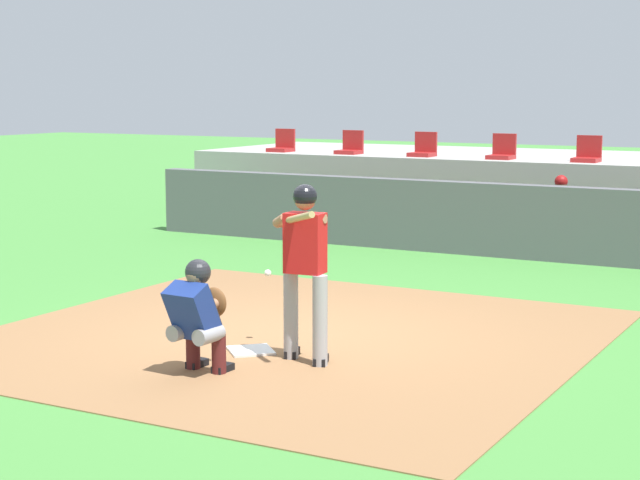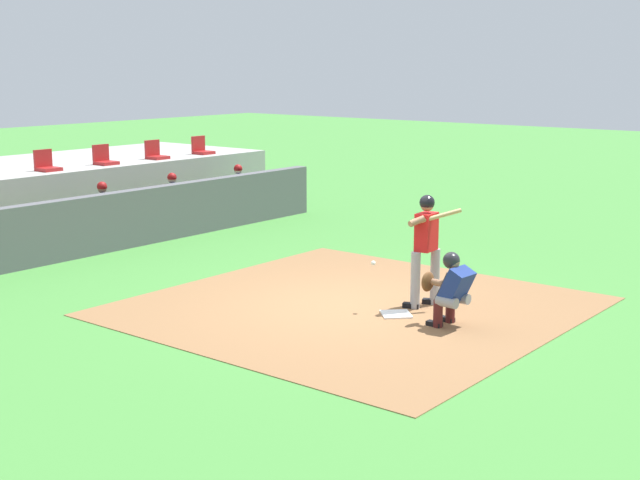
{
  "view_description": "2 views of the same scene",
  "coord_description": "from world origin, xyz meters",
  "px_view_note": "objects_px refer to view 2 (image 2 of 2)",
  "views": [
    {
      "loc": [
        5.77,
        -9.79,
        2.74
      ],
      "look_at": [
        0.0,
        0.7,
        1.0
      ],
      "focal_mm": 58.82,
      "sensor_mm": 36.0,
      "label": 1
    },
    {
      "loc": [
        -10.87,
        -8.01,
        3.81
      ],
      "look_at": [
        0.0,
        0.7,
        1.0
      ],
      "focal_mm": 49.23,
      "sensor_mm": 36.0,
      "label": 2
    }
  ],
  "objects_px": {
    "stadium_seat_5": "(104,159)",
    "stadium_seat_6": "(155,154)",
    "stadium_seat_4": "(46,165)",
    "catcher_crouched": "(450,287)",
    "dugout_player_2": "(242,189)",
    "stadium_seat_7": "(201,149)",
    "home_plate": "(396,314)",
    "batter_at_plate": "(426,243)",
    "dugout_player_1": "(176,200)",
    "dugout_player_0": "(107,211)"
  },
  "relations": [
    {
      "from": "catcher_crouched",
      "to": "dugout_player_0",
      "type": "xyz_separation_m",
      "value": [
        0.88,
        9.07,
        0.07
      ]
    },
    {
      "from": "home_plate",
      "to": "stadium_seat_7",
      "type": "distance_m",
      "value": 11.76
    },
    {
      "from": "catcher_crouched",
      "to": "stadium_seat_4",
      "type": "bearing_deg",
      "value": 85.85
    },
    {
      "from": "home_plate",
      "to": "stadium_seat_7",
      "type": "xyz_separation_m",
      "value": [
        5.69,
        10.18,
        1.51
      ]
    },
    {
      "from": "catcher_crouched",
      "to": "dugout_player_2",
      "type": "relative_size",
      "value": 1.32
    },
    {
      "from": "dugout_player_1",
      "to": "stadium_seat_7",
      "type": "height_order",
      "value": "stadium_seat_7"
    },
    {
      "from": "dugout_player_2",
      "to": "stadium_seat_7",
      "type": "height_order",
      "value": "stadium_seat_7"
    },
    {
      "from": "home_plate",
      "to": "stadium_seat_4",
      "type": "height_order",
      "value": "stadium_seat_4"
    },
    {
      "from": "home_plate",
      "to": "dugout_player_1",
      "type": "relative_size",
      "value": 0.34
    },
    {
      "from": "batter_at_plate",
      "to": "catcher_crouched",
      "type": "height_order",
      "value": "batter_at_plate"
    },
    {
      "from": "stadium_seat_6",
      "to": "stadium_seat_7",
      "type": "xyz_separation_m",
      "value": [
        1.62,
        0.0,
        0.0
      ]
    },
    {
      "from": "catcher_crouched",
      "to": "stadium_seat_5",
      "type": "bearing_deg",
      "value": 77.65
    },
    {
      "from": "home_plate",
      "to": "dugout_player_2",
      "type": "distance_m",
      "value": 9.64
    },
    {
      "from": "catcher_crouched",
      "to": "stadium_seat_6",
      "type": "height_order",
      "value": "stadium_seat_6"
    },
    {
      "from": "catcher_crouched",
      "to": "stadium_seat_5",
      "type": "xyz_separation_m",
      "value": [
        2.43,
        11.11,
        0.93
      ]
    },
    {
      "from": "dugout_player_1",
      "to": "dugout_player_2",
      "type": "bearing_deg",
      "value": 0.0
    },
    {
      "from": "home_plate",
      "to": "stadium_seat_5",
      "type": "xyz_separation_m",
      "value": [
        2.44,
        10.18,
        1.51
      ]
    },
    {
      "from": "stadium_seat_7",
      "to": "catcher_crouched",
      "type": "bearing_deg",
      "value": -117.09
    },
    {
      "from": "dugout_player_1",
      "to": "stadium_seat_6",
      "type": "bearing_deg",
      "value": 60.17
    },
    {
      "from": "home_plate",
      "to": "stadium_seat_6",
      "type": "relative_size",
      "value": 0.92
    },
    {
      "from": "dugout_player_2",
      "to": "stadium_seat_5",
      "type": "relative_size",
      "value": 2.71
    },
    {
      "from": "home_plate",
      "to": "dugout_player_1",
      "type": "distance_m",
      "value": 8.67
    },
    {
      "from": "catcher_crouched",
      "to": "stadium_seat_4",
      "type": "relative_size",
      "value": 3.57
    },
    {
      "from": "stadium_seat_4",
      "to": "catcher_crouched",
      "type": "bearing_deg",
      "value": -94.15
    },
    {
      "from": "batter_at_plate",
      "to": "stadium_seat_6",
      "type": "height_order",
      "value": "stadium_seat_6"
    },
    {
      "from": "batter_at_plate",
      "to": "stadium_seat_6",
      "type": "relative_size",
      "value": 3.76
    },
    {
      "from": "batter_at_plate",
      "to": "stadium_seat_7",
      "type": "xyz_separation_m",
      "value": [
        5.0,
        10.26,
        0.5
      ]
    },
    {
      "from": "batter_at_plate",
      "to": "dugout_player_2",
      "type": "height_order",
      "value": "batter_at_plate"
    },
    {
      "from": "stadium_seat_4",
      "to": "dugout_player_0",
      "type": "bearing_deg",
      "value": -87.98
    },
    {
      "from": "dugout_player_0",
      "to": "stadium_seat_7",
      "type": "xyz_separation_m",
      "value": [
        4.8,
        2.03,
        0.86
      ]
    },
    {
      "from": "catcher_crouched",
      "to": "stadium_seat_6",
      "type": "bearing_deg",
      "value": 69.94
    },
    {
      "from": "dugout_player_1",
      "to": "catcher_crouched",
      "type": "bearing_deg",
      "value": -107.67
    },
    {
      "from": "stadium_seat_5",
      "to": "stadium_seat_6",
      "type": "bearing_deg",
      "value": 0.0
    },
    {
      "from": "home_plate",
      "to": "stadium_seat_4",
      "type": "xyz_separation_m",
      "value": [
        0.81,
        10.18,
        1.51
      ]
    },
    {
      "from": "stadium_seat_5",
      "to": "home_plate",
      "type": "bearing_deg",
      "value": -103.47
    },
    {
      "from": "batter_at_plate",
      "to": "stadium_seat_4",
      "type": "bearing_deg",
      "value": 89.32
    },
    {
      "from": "dugout_player_2",
      "to": "stadium_seat_6",
      "type": "height_order",
      "value": "stadium_seat_6"
    },
    {
      "from": "catcher_crouched",
      "to": "stadium_seat_5",
      "type": "height_order",
      "value": "stadium_seat_5"
    },
    {
      "from": "stadium_seat_7",
      "to": "dugout_player_1",
      "type": "bearing_deg",
      "value": -143.92
    },
    {
      "from": "home_plate",
      "to": "stadium_seat_5",
      "type": "height_order",
      "value": "stadium_seat_5"
    },
    {
      "from": "home_plate",
      "to": "batter_at_plate",
      "type": "relative_size",
      "value": 0.24
    },
    {
      "from": "dugout_player_1",
      "to": "dugout_player_2",
      "type": "height_order",
      "value": "same"
    },
    {
      "from": "batter_at_plate",
      "to": "dugout_player_1",
      "type": "height_order",
      "value": "batter_at_plate"
    },
    {
      "from": "dugout_player_1",
      "to": "dugout_player_2",
      "type": "xyz_separation_m",
      "value": [
        2.23,
        0.0,
        0.0
      ]
    },
    {
      "from": "home_plate",
      "to": "stadium_seat_7",
      "type": "relative_size",
      "value": 0.92
    },
    {
      "from": "dugout_player_1",
      "to": "stadium_seat_5",
      "type": "xyz_separation_m",
      "value": [
        -0.46,
        2.03,
        0.86
      ]
    },
    {
      "from": "home_plate",
      "to": "stadium_seat_5",
      "type": "distance_m",
      "value": 10.58
    },
    {
      "from": "dugout_player_2",
      "to": "catcher_crouched",
      "type": "bearing_deg",
      "value": -119.42
    },
    {
      "from": "home_plate",
      "to": "dugout_player_0",
      "type": "distance_m",
      "value": 8.22
    },
    {
      "from": "batter_at_plate",
      "to": "dugout_player_1",
      "type": "distance_m",
      "value": 8.52
    }
  ]
}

